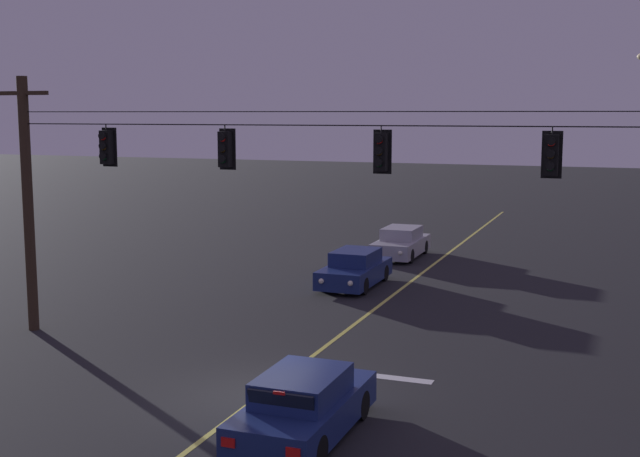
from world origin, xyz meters
name	(u,v)px	position (x,y,z in m)	size (l,w,h in m)	color
ground_plane	(260,396)	(0.00, 0.00, 0.00)	(180.00, 180.00, 0.00)	black
lane_centre_stripe	(372,311)	(0.00, 9.01, 0.00)	(0.14, 60.00, 0.01)	#D1C64C
stop_bar_paint	(367,375)	(1.90, 2.41, 0.00)	(3.40, 0.36, 0.01)	silver
signal_span_assembly	(307,213)	(0.00, 3.01, 4.01)	(19.93, 0.32, 7.71)	#38281C
traffic_light_leftmost	(106,147)	(-6.17, 2.99, 5.65)	(0.48, 0.41, 1.22)	black
traffic_light_left_inner	(225,149)	(-2.37, 2.99, 5.65)	(0.48, 0.41, 1.22)	black
traffic_light_centre	(381,152)	(2.02, 2.99, 5.65)	(0.48, 0.41, 1.22)	black
traffic_light_right_inner	(551,155)	(6.17, 2.99, 5.65)	(0.48, 0.41, 1.22)	black
car_waiting_near_lane	(304,406)	(1.88, -1.91, 0.65)	(1.80, 4.33, 1.39)	navy
car_oncoming_lead	(355,269)	(-1.84, 12.67, 0.65)	(1.80, 4.42, 1.39)	navy
car_oncoming_trailing	(401,243)	(-1.85, 19.52, 0.65)	(1.80, 4.42, 1.39)	#A5A5AD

